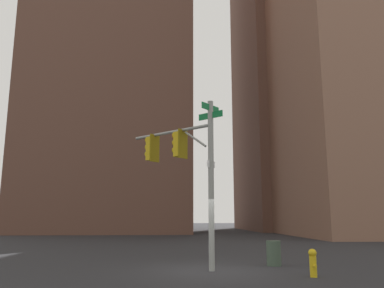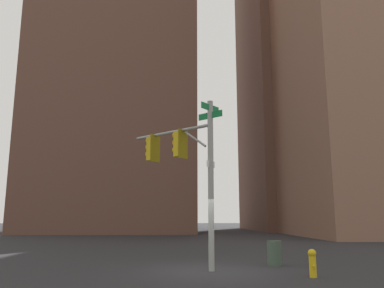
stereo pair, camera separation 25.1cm
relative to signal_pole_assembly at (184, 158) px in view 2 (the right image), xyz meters
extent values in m
plane|color=#262628|center=(0.79, 0.85, -4.16)|extent=(200.00, 200.00, 0.00)
cylinder|color=gray|center=(0.91, 0.98, -1.06)|extent=(0.21, 0.21, 6.19)
cylinder|color=gray|center=(-0.47, -0.51, 1.11)|extent=(2.85, 3.05, 0.12)
cylinder|color=gray|center=(0.41, 0.44, 0.66)|extent=(0.77, 0.82, 0.75)
cube|color=#0F6B33|center=(0.91, 0.98, 1.78)|extent=(0.80, 0.74, 0.24)
cube|color=#0F6B33|center=(0.91, 0.98, 1.48)|extent=(0.77, 0.82, 0.24)
cube|color=white|center=(0.91, 0.98, -0.38)|extent=(0.35, 0.33, 0.24)
cube|color=gold|center=(-0.15, -0.16, 0.55)|extent=(0.48, 0.48, 1.00)
cube|color=#7D640C|center=(-0.02, -0.02, 0.55)|extent=(0.43, 0.40, 1.16)
sphere|color=red|center=(-0.29, -0.31, 0.85)|extent=(0.20, 0.20, 0.20)
cylinder|color=gold|center=(-0.34, -0.36, 0.94)|extent=(0.20, 0.19, 0.23)
sphere|color=#4C330A|center=(-0.29, -0.31, 0.55)|extent=(0.20, 0.20, 0.20)
cylinder|color=gold|center=(-0.34, -0.36, 0.64)|extent=(0.20, 0.19, 0.23)
sphere|color=#0A3819|center=(-0.29, -0.31, 0.25)|extent=(0.20, 0.20, 0.20)
cylinder|color=gold|center=(-0.34, -0.36, 0.34)|extent=(0.20, 0.19, 0.23)
cube|color=gold|center=(-1.21, -1.31, 0.55)|extent=(0.48, 0.48, 1.00)
cube|color=#7D640C|center=(-1.08, -1.17, 0.55)|extent=(0.43, 0.40, 1.16)
sphere|color=#470A07|center=(-1.35, -1.46, 0.85)|extent=(0.20, 0.20, 0.20)
cylinder|color=gold|center=(-1.40, -1.50, 0.94)|extent=(0.20, 0.19, 0.23)
sphere|color=#4C330A|center=(-1.35, -1.46, 0.55)|extent=(0.20, 0.20, 0.20)
cylinder|color=gold|center=(-1.40, -1.50, 0.64)|extent=(0.20, 0.19, 0.23)
sphere|color=green|center=(-1.35, -1.46, 0.25)|extent=(0.20, 0.20, 0.20)
cylinder|color=gold|center=(-1.40, -1.50, 0.34)|extent=(0.20, 0.19, 0.23)
cylinder|color=gold|center=(2.52, 4.02, -3.83)|extent=(0.22, 0.22, 0.65)
sphere|color=gold|center=(2.52, 4.02, -3.42)|extent=(0.26, 0.26, 0.26)
cylinder|color=gold|center=(2.68, 4.02, -3.80)|extent=(0.10, 0.09, 0.09)
cylinder|color=#384738|center=(-0.38, 3.56, -3.68)|extent=(0.56, 0.56, 0.95)
cube|color=brown|center=(-35.30, -7.75, 19.28)|extent=(18.44, 19.92, 46.88)
cube|color=#845B47|center=(-25.61, 19.63, 16.26)|extent=(22.88, 15.49, 40.83)
cube|color=brown|center=(-40.00, 18.70, 17.08)|extent=(19.13, 16.04, 42.48)
camera|label=1|loc=(14.94, -0.65, -2.28)|focal=36.07mm
camera|label=2|loc=(14.95, -0.40, -2.28)|focal=36.07mm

